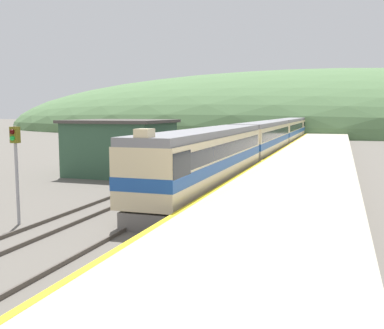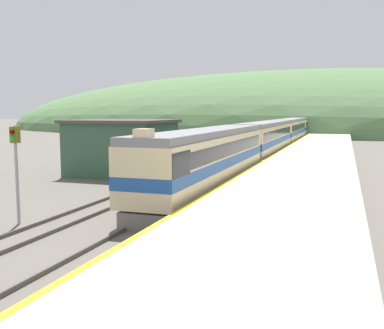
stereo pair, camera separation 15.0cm
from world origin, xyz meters
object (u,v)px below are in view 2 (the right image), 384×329
Objects in this scene: carriage_fourth at (302,126)px; express_train_lead_car at (208,158)px; carriage_third at (290,131)px; signal_post_siding at (16,154)px; carriage_second at (266,139)px.

express_train_lead_car is at bearing -90.00° from carriage_fourth.
express_train_lead_car is 42.54m from carriage_third.
carriage_third is 4.65× the size of signal_post_siding.
carriage_fourth is 4.65× the size of signal_post_siding.
carriage_fourth is at bearing 85.54° from signal_post_siding.
signal_post_siding is (-5.77, -10.06, 0.97)m from express_train_lead_car.
express_train_lead_car reaches higher than carriage_third.
signal_post_siding is (-5.77, -52.59, 0.99)m from carriage_third.
signal_post_siding is at bearing -96.26° from carriage_third.
carriage_second is 31.79m from signal_post_siding.
carriage_fourth is (0.00, 21.35, 0.00)m from carriage_third.
carriage_third and carriage_fourth have the same top height.
signal_post_siding is (-5.77, -73.94, 0.99)m from carriage_fourth.
carriage_second is at bearing -90.00° from carriage_fourth.
express_train_lead_car is 0.96× the size of carriage_third.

